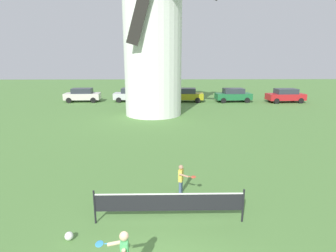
# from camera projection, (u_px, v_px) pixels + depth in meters

# --- Properties ---
(windmill) EXTENTS (10.19, 5.70, 16.01)m
(windmill) POSITION_uv_depth(u_px,v_px,m) (152.00, 27.00, 23.06)
(windmill) COLOR white
(windmill) RESTS_ON ground_plane
(tennis_net) EXTENTS (4.63, 0.06, 1.10)m
(tennis_net) POSITION_uv_depth(u_px,v_px,m) (169.00, 203.00, 8.40)
(tennis_net) COLOR black
(tennis_net) RESTS_ON ground_plane
(player_far) EXTENTS (0.67, 0.65, 1.16)m
(player_far) POSITION_uv_depth(u_px,v_px,m) (181.00, 178.00, 10.19)
(player_far) COLOR slate
(player_far) RESTS_ON ground_plane
(stray_ball) EXTENTS (0.24, 0.24, 0.24)m
(stray_ball) POSITION_uv_depth(u_px,v_px,m) (69.00, 236.00, 7.72)
(stray_ball) COLOR silver
(stray_ball) RESTS_ON ground_plane
(parked_car_cream) EXTENTS (4.05, 2.02, 1.56)m
(parked_car_cream) POSITION_uv_depth(u_px,v_px,m) (82.00, 95.00, 31.65)
(parked_car_cream) COLOR silver
(parked_car_cream) RESTS_ON ground_plane
(parked_car_silver) EXTENTS (4.23, 2.04, 1.56)m
(parked_car_silver) POSITION_uv_depth(u_px,v_px,m) (132.00, 95.00, 31.82)
(parked_car_silver) COLOR silver
(parked_car_silver) RESTS_ON ground_plane
(parked_car_mustard) EXTENTS (4.18, 2.07, 1.56)m
(parked_car_mustard) POSITION_uv_depth(u_px,v_px,m) (185.00, 95.00, 31.68)
(parked_car_mustard) COLOR #999919
(parked_car_mustard) RESTS_ON ground_plane
(parked_car_green) EXTENTS (4.10, 2.07, 1.56)m
(parked_car_green) POSITION_uv_depth(u_px,v_px,m) (233.00, 95.00, 31.58)
(parked_car_green) COLOR #1E6638
(parked_car_green) RESTS_ON ground_plane
(parked_car_red) EXTENTS (4.25, 2.09, 1.56)m
(parked_car_red) POSITION_uv_depth(u_px,v_px,m) (286.00, 95.00, 31.22)
(parked_car_red) COLOR red
(parked_car_red) RESTS_ON ground_plane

